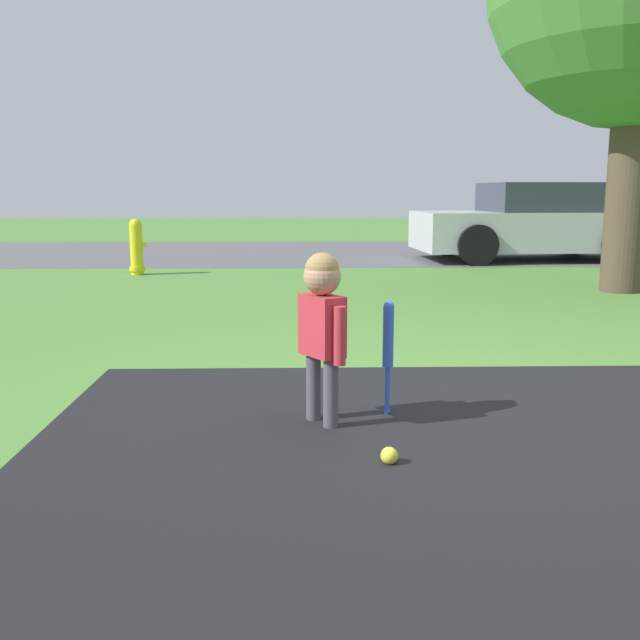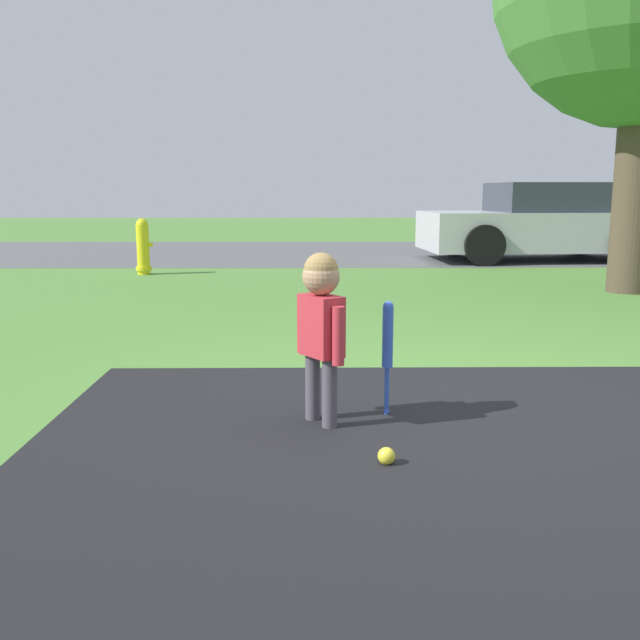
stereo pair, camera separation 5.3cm
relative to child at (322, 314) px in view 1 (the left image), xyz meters
name	(u,v)px [view 1 (the left image)]	position (x,y,z in m)	size (l,w,h in m)	color
ground_plane	(458,412)	(0.75, 0.18, -0.58)	(60.00, 60.00, 0.00)	#518438
street_strip	(344,252)	(0.75, 10.71, -0.57)	(40.00, 6.00, 0.01)	#59595B
child	(322,314)	(0.00, 0.00, 0.00)	(0.25, 0.31, 0.89)	#4C4751
baseball_bat	(388,341)	(0.36, 0.14, -0.17)	(0.06, 0.06, 0.62)	blue
sports_ball	(389,456)	(0.28, -0.57, -0.54)	(0.08, 0.08, 0.08)	yellow
fire_hydrant	(137,248)	(-2.49, 6.84, -0.18)	(0.25, 0.23, 0.81)	yellow
parked_car	(532,224)	(3.96, 8.98, 0.06)	(4.03, 2.24, 1.35)	#B7B7BC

